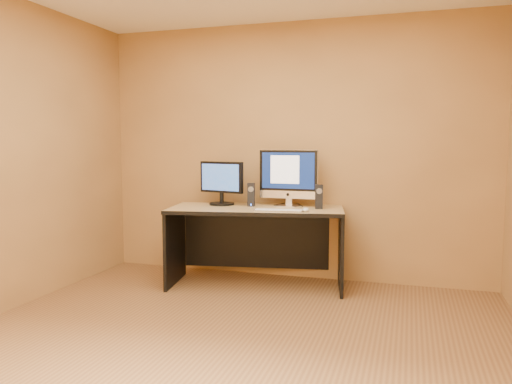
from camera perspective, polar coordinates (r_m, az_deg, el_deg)
floor at (r=3.49m, az=-3.82°, el=-17.72°), size 4.00×4.00×0.00m
walls at (r=3.21m, az=-3.97°, el=4.11°), size 4.00×4.00×2.60m
desk at (r=4.86m, az=0.01°, el=-6.29°), size 1.75×0.99×0.77m
imac at (r=4.88m, az=3.64°, el=1.66°), size 0.60×0.24×0.57m
second_monitor at (r=5.01m, az=-3.95°, el=1.00°), size 0.54×0.35×0.43m
speaker_left at (r=4.91m, az=-0.56°, el=-0.30°), size 0.09×0.09×0.23m
speaker_right at (r=4.75m, az=7.21°, el=-0.54°), size 0.09×0.09×0.23m
keyboard at (r=4.54m, az=2.57°, el=-2.11°), size 0.46×0.17×0.02m
mouse at (r=4.54m, az=5.70°, el=-2.01°), size 0.07×0.11×0.04m
cable_a at (r=4.99m, az=5.07°, el=-1.49°), size 0.10×0.21×0.01m
cable_b at (r=5.03m, az=2.68°, el=-1.42°), size 0.06×0.18×0.01m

